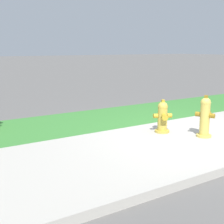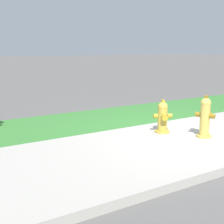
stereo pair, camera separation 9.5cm
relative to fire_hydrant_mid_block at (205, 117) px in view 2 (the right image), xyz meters
name	(u,v)px [view 2 (the right image)]	position (x,y,z in m)	size (l,w,h in m)	color
ground_plane	(202,137)	(0.01, 0.06, -0.39)	(120.00, 120.00, 0.00)	#5B5956
sidewalk_pavement	(202,136)	(0.01, 0.06, -0.38)	(18.00, 2.58, 0.01)	#ADA89E
grass_verge	(131,114)	(0.01, 2.39, -0.38)	(18.00, 2.07, 0.01)	#387A33
fire_hydrant_mid_block	(205,117)	(0.00, 0.00, 0.00)	(0.34, 0.36, 0.80)	gold
fire_hydrant_far_end	(163,117)	(-0.45, 0.66, -0.07)	(0.37, 0.34, 0.66)	gold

